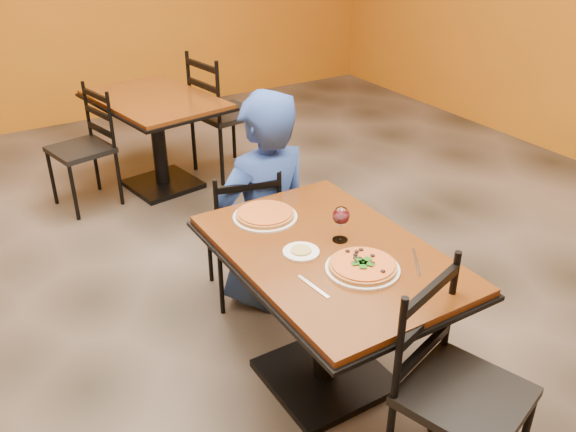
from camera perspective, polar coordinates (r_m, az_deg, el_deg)
floor at (r=3.42m, az=-1.34°, el=-10.17°), size 7.00×8.00×0.01m
table_main at (r=2.76m, az=3.83°, el=-6.59°), size 0.83×1.23×0.75m
table_second at (r=4.86m, az=-12.29°, el=8.67°), size 0.94×1.25×0.75m
chair_main_near at (r=2.44m, az=16.37°, el=-16.08°), size 0.53×0.53×0.94m
chair_main_far at (r=3.47m, az=-4.30°, el=-1.38°), size 0.46×0.46×0.84m
chair_second_left at (r=4.75m, az=-18.97°, el=5.90°), size 0.48×0.48×0.89m
chair_second_right at (r=5.08m, az=-5.82°, el=9.55°), size 0.52×0.52×1.02m
diner at (r=3.35m, az=-2.27°, el=1.59°), size 0.65×0.45×1.25m
plate_main at (r=2.52m, az=7.04°, el=-4.95°), size 0.31×0.31×0.01m
pizza_main at (r=2.52m, az=7.06°, el=-4.65°), size 0.28×0.28×0.02m
plate_far at (r=2.90m, az=-2.17°, el=-0.08°), size 0.31×0.31×0.01m
pizza_far at (r=2.89m, az=-2.18°, el=0.20°), size 0.28×0.28×0.02m
side_plate at (r=2.62m, az=1.25°, el=-3.40°), size 0.16×0.16×0.01m
dip at (r=2.61m, az=1.25°, el=-3.23°), size 0.09×0.09×0.01m
wine_glass at (r=2.68m, az=5.00°, el=-0.61°), size 0.08×0.08×0.18m
fork at (r=2.41m, az=2.39°, el=-6.66°), size 0.03×0.19×0.00m
knife at (r=2.61m, az=12.00°, el=-4.26°), size 0.13×0.18×0.00m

